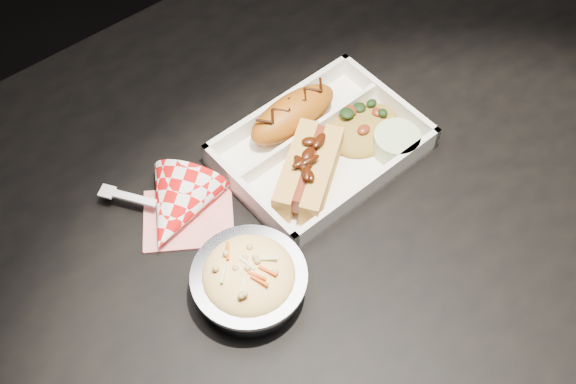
# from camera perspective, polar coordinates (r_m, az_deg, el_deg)

# --- Properties ---
(dining_table) EXTENTS (1.20, 0.80, 0.75)m
(dining_table) POSITION_cam_1_polar(r_m,az_deg,el_deg) (0.99, 0.36, -2.44)
(dining_table) COLOR black
(dining_table) RESTS_ON ground
(food_tray) EXTENTS (0.26, 0.19, 0.04)m
(food_tray) POSITION_cam_1_polar(r_m,az_deg,el_deg) (0.94, 2.59, 3.34)
(food_tray) COLOR white
(food_tray) RESTS_ON dining_table
(fried_pastry) EXTENTS (0.14, 0.06, 0.05)m
(fried_pastry) POSITION_cam_1_polar(r_m,az_deg,el_deg) (0.95, 0.40, 6.17)
(fried_pastry) COLOR #A85610
(fried_pastry) RESTS_ON food_tray
(hotdog) EXTENTS (0.14, 0.12, 0.06)m
(hotdog) POSITION_cam_1_polar(r_m,az_deg,el_deg) (0.89, 1.65, 1.72)
(hotdog) COLOR gold
(hotdog) RESTS_ON food_tray
(fried_rice_mound) EXTENTS (0.11, 0.09, 0.03)m
(fried_rice_mound) POSITION_cam_1_polar(r_m,az_deg,el_deg) (0.96, 6.00, 5.39)
(fried_rice_mound) COLOR #B08933
(fried_rice_mound) RESTS_ON food_tray
(cupcake_liner) EXTENTS (0.06, 0.06, 0.03)m
(cupcake_liner) POSITION_cam_1_polar(r_m,az_deg,el_deg) (0.94, 8.54, 3.85)
(cupcake_liner) COLOR #B9D19E
(cupcake_liner) RESTS_ON food_tray
(foil_coleslaw_cup) EXTENTS (0.13, 0.13, 0.07)m
(foil_coleslaw_cup) POSITION_cam_1_polar(r_m,az_deg,el_deg) (0.82, -3.09, -6.90)
(foil_coleslaw_cup) COLOR silver
(foil_coleslaw_cup) RESTS_ON dining_table
(napkin_fork) EXTENTS (0.15, 0.16, 0.10)m
(napkin_fork) POSITION_cam_1_polar(r_m,az_deg,el_deg) (0.89, -8.85, -1.45)
(napkin_fork) COLOR red
(napkin_fork) RESTS_ON dining_table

